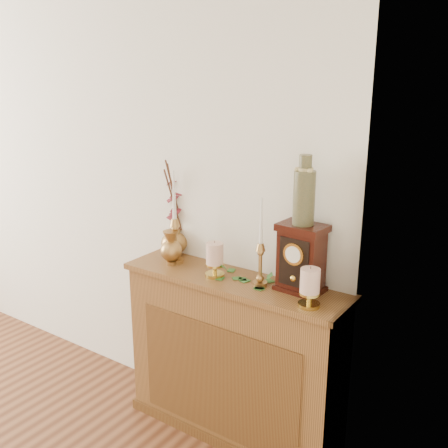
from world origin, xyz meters
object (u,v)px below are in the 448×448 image
Objects in this scene: candlestick_center at (260,258)px; mantel_clock at (301,259)px; bud_vase at (171,248)px; ceramic_vase at (304,194)px; ginger_jar at (176,211)px; candlestick_left at (175,234)px.

candlestick_center is 0.20m from mantel_clock.
bud_vase is 0.84m from ceramic_vase.
candlestick_center is at bearing -163.02° from ceramic_vase.
ceramic_vase reaches higher than candlestick_center.
candlestick_center reaches higher than mantel_clock.
bud_vase is at bearing -58.53° from ginger_jar.
candlestick_left is 0.08m from bud_vase.
ginger_jar is (-0.11, 0.17, 0.16)m from bud_vase.
ginger_jar reaches higher than bud_vase.
mantel_clock is at bearing 3.58° from candlestick_left.
ginger_jar is 1.71× the size of ceramic_vase.
ginger_jar is 0.86m from mantel_clock.
candlestick_center is at bearing -12.70° from ginger_jar.
candlestick_left is 0.81m from ceramic_vase.
ceramic_vase reaches higher than candlestick_left.
mantel_clock is (0.74, 0.05, -0.01)m from candlestick_left.
ginger_jar reaches higher than mantel_clock.
ginger_jar reaches higher than candlestick_center.
candlestick_left is 1.55× the size of mantel_clock.
candlestick_center is 0.80× the size of ginger_jar.
ginger_jar is at bearing 127.74° from candlestick_left.
candlestick_left is 0.55m from candlestick_center.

